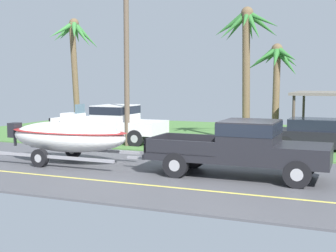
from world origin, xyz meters
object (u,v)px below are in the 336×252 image
Objects in this scene: palm_tree_near_right at (74,46)px; parked_sedan_near at (324,135)px; palm_tree_mid at (246,41)px; pickup_truck_towing at (249,146)px; utility_pole at (126,49)px; boat_on_trailer at (68,136)px; palm_tree_near_left at (276,66)px; parked_pickup_background at (115,122)px.

parked_sedan_near is at bearing -6.74° from palm_tree_near_right.
parked_sedan_near is 0.71× the size of palm_tree_mid.
pickup_truck_towing reaches higher than parked_sedan_near.
utility_pole is at bearing 145.51° from pickup_truck_towing.
palm_tree_near_left reaches higher than boat_on_trailer.
palm_tree_near_left is (-2.70, 3.46, 3.15)m from parked_sedan_near.
utility_pole reaches higher than parked_pickup_background.
palm_tree_mid is (-3.73, 1.04, 4.27)m from parked_sedan_near.
pickup_truck_towing is at bearing 0.00° from boat_on_trailer.
utility_pole reaches higher than palm_tree_mid.
pickup_truck_towing is 10.77m from palm_tree_near_left.
boat_on_trailer reaches higher than parked_pickup_background.
palm_tree_mid reaches higher than parked_pickup_background.
palm_tree_mid reaches higher than parked_sedan_near.
pickup_truck_towing is 8.78m from utility_pole.
parked_sedan_near is (1.79, 6.89, -0.34)m from pickup_truck_towing.
boat_on_trailer is at bearing -141.08° from parked_sedan_near.
parked_pickup_background is at bearing -157.81° from palm_tree_mid.
pickup_truck_towing is at bearing -35.28° from parked_pickup_background.
pickup_truck_towing is 0.90× the size of palm_tree_mid.
parked_pickup_background is 1.25× the size of parked_sedan_near.
pickup_truck_towing is 1.26× the size of parked_sedan_near.
boat_on_trailer is 12.21m from palm_tree_near_left.
parked_pickup_background is at bearing 101.09° from boat_on_trailer.
palm_tree_mid is at bearing -3.39° from palm_tree_near_right.
palm_tree_near_right reaches higher than boat_on_trailer.
boat_on_trailer is 10.07m from palm_tree_mid.
utility_pole reaches higher than boat_on_trailer.
palm_tree_near_left is 8.18m from utility_pole.
parked_pickup_background is 0.88× the size of palm_tree_near_right.
boat_on_trailer is at bearing -57.60° from palm_tree_near_right.
parked_pickup_background is (-7.82, 5.53, 0.03)m from pickup_truck_towing.
palm_tree_near_right is at bearing 144.21° from utility_pole.
utility_pole is at bearing -164.71° from parked_sedan_near.
parked_sedan_near is 0.54× the size of utility_pole.
palm_tree_mid is (-1.03, -2.42, 1.12)m from palm_tree_near_left.
parked_sedan_near is 9.54m from utility_pole.
palm_tree_near_left is at bearing 60.62° from boat_on_trailer.
palm_tree_near_left is at bearing 66.89° from palm_tree_mid.
palm_tree_near_left is 2.86m from palm_tree_mid.
boat_on_trailer reaches higher than parked_sedan_near.
palm_tree_mid is 5.81m from utility_pole.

